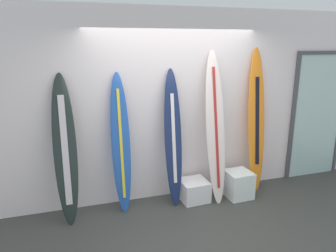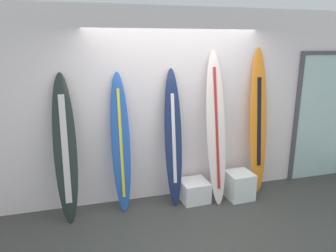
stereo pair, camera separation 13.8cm
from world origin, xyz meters
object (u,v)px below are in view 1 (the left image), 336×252
object	(u,v)px
surfboard_cobalt	(121,144)
surfboard_ivory	(215,128)
surfboard_sunset	(256,122)
display_block_left	(238,184)
display_block_center	(194,190)
surfboard_navy	(173,138)
surfboard_charcoal	(65,150)
glass_door	(317,114)

from	to	relation	value
surfboard_cobalt	surfboard_ivory	world-z (taller)	surfboard_ivory
surfboard_ivory	surfboard_sunset	xyz separation A→B (m)	(0.76, 0.11, 0.00)
display_block_left	display_block_center	size ratio (longest dim) A/B	0.97
surfboard_cobalt	surfboard_navy	bearing A→B (deg)	-2.01
surfboard_ivory	display_block_left	size ratio (longest dim) A/B	5.44
surfboard_charcoal	display_block_center	bearing A→B (deg)	-0.86
surfboard_navy	surfboard_ivory	size ratio (longest dim) A/B	0.89
display_block_center	surfboard_cobalt	bearing A→B (deg)	175.48
surfboard_ivory	display_block_center	xyz separation A→B (m)	(-0.31, 0.01, -0.96)
surfboard_cobalt	surfboard_ivory	xyz separation A→B (m)	(1.37, -0.09, 0.14)
surfboard_ivory	glass_door	bearing A→B (deg)	7.39
display_block_left	glass_door	size ratio (longest dim) A/B	0.19
surfboard_cobalt	display_block_center	xyz separation A→B (m)	(1.06, -0.08, -0.82)
surfboard_charcoal	display_block_left	xyz separation A→B (m)	(2.48, -0.14, -0.77)
surfboard_sunset	display_block_left	xyz separation A→B (m)	(-0.38, -0.21, -0.91)
surfboard_charcoal	surfboard_cobalt	world-z (taller)	surfboard_charcoal
surfboard_charcoal	display_block_center	xyz separation A→B (m)	(1.79, -0.03, -0.82)
display_block_center	glass_door	world-z (taller)	glass_door
display_block_center	glass_door	bearing A→B (deg)	6.20
surfboard_cobalt	surfboard_sunset	bearing A→B (deg)	0.47
surfboard_charcoal	glass_door	world-z (taller)	glass_door
surfboard_charcoal	display_block_left	bearing A→B (deg)	-3.11
surfboard_navy	display_block_center	distance (m)	0.89
surfboard_navy	display_block_left	xyz separation A→B (m)	(1.01, -0.17, -0.78)
surfboard_sunset	glass_door	world-z (taller)	surfboard_sunset
surfboard_sunset	glass_door	bearing A→B (deg)	6.84
surfboard_ivory	display_block_center	distance (m)	1.01
surfboard_cobalt	surfboard_sunset	world-z (taller)	surfboard_sunset
surfboard_charcoal	surfboard_cobalt	size ratio (longest dim) A/B	1.01
surfboard_navy	surfboard_sunset	bearing A→B (deg)	1.80
surfboard_charcoal	surfboard_sunset	distance (m)	2.86
surfboard_navy	glass_door	world-z (taller)	glass_door
surfboard_charcoal	display_block_center	distance (m)	1.97
surfboard_navy	display_block_center	xyz separation A→B (m)	(0.31, -0.06, -0.83)
surfboard_sunset	display_block_center	distance (m)	1.44
surfboard_sunset	surfboard_cobalt	bearing A→B (deg)	-179.53
surfboard_ivory	display_block_center	size ratio (longest dim) A/B	5.30
surfboard_cobalt	glass_door	world-z (taller)	glass_door
surfboard_navy	display_block_left	size ratio (longest dim) A/B	4.84
surfboard_ivory	glass_door	distance (m)	2.09
glass_door	surfboard_cobalt	bearing A→B (deg)	-177.09
surfboard_navy	display_block_left	world-z (taller)	surfboard_navy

